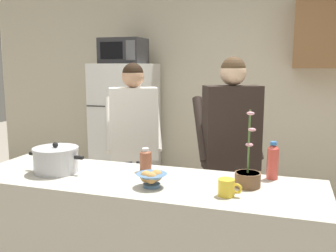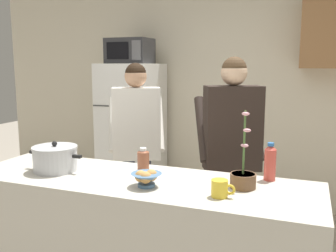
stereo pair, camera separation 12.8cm
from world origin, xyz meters
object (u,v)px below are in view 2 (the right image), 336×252
at_px(person_by_sink, 232,139).
at_px(bottle_mid_counter, 143,160).
at_px(refrigerator, 132,134).
at_px(microwave, 130,51).
at_px(coffee_mug, 220,188).
at_px(bread_bowl, 146,178).
at_px(potted_orchid, 243,178).
at_px(person_near_pot, 136,133).
at_px(bottle_near_edge, 270,162).
at_px(cooking_pot, 55,158).

height_order(person_by_sink, bottle_mid_counter, person_by_sink).
xyz_separation_m(refrigerator, microwave, (0.00, -0.02, 0.96)).
bearing_deg(person_by_sink, bottle_mid_counter, -127.88).
xyz_separation_m(coffee_mug, bread_bowl, (-0.44, 0.01, 0.00)).
xyz_separation_m(bread_bowl, potted_orchid, (0.53, 0.18, 0.01)).
relative_size(refrigerator, bread_bowl, 8.99).
xyz_separation_m(refrigerator, person_near_pot, (0.51, -0.94, 0.20)).
bearing_deg(bottle_near_edge, bread_bowl, -149.60).
distance_m(cooking_pot, potted_orchid, 1.24).
bearing_deg(bread_bowl, person_near_pot, 118.31).
height_order(cooking_pot, potted_orchid, potted_orchid).
height_order(refrigerator, person_near_pot, person_near_pot).
xyz_separation_m(refrigerator, bottle_mid_counter, (0.91, -1.68, 0.18)).
xyz_separation_m(refrigerator, bread_bowl, (1.07, -1.97, 0.15)).
distance_m(cooking_pot, bread_bowl, 0.72).
relative_size(person_by_sink, bottle_mid_counter, 10.62).
height_order(microwave, potted_orchid, microwave).
bearing_deg(coffee_mug, microwave, 127.51).
height_order(cooking_pot, bottle_mid_counter, cooking_pot).
bearing_deg(potted_orchid, person_by_sink, 106.21).
xyz_separation_m(person_by_sink, bottle_mid_counter, (-0.47, -0.61, -0.06)).
relative_size(coffee_mug, bottle_mid_counter, 0.83).
bearing_deg(cooking_pot, coffee_mug, -5.26).
distance_m(refrigerator, potted_orchid, 2.40).
relative_size(coffee_mug, potted_orchid, 0.29).
relative_size(bread_bowl, bottle_mid_counter, 1.15).
height_order(bottle_near_edge, potted_orchid, potted_orchid).
relative_size(person_by_sink, coffee_mug, 12.87).
bearing_deg(refrigerator, microwave, -89.93).
height_order(cooking_pot, bread_bowl, cooking_pot).
height_order(person_near_pot, cooking_pot, person_near_pot).
distance_m(microwave, potted_orchid, 2.51).
relative_size(microwave, cooking_pot, 1.18).
distance_m(bottle_mid_counter, potted_orchid, 0.69).
distance_m(person_near_pot, person_by_sink, 0.89).
relative_size(refrigerator, bottle_near_edge, 6.93).
relative_size(refrigerator, person_near_pot, 1.00).
xyz_separation_m(cooking_pot, potted_orchid, (1.24, 0.09, -0.02)).
xyz_separation_m(microwave, coffee_mug, (1.51, -1.96, -0.81)).
bearing_deg(coffee_mug, refrigerator, 127.21).
bearing_deg(potted_orchid, microwave, 132.08).
relative_size(person_by_sink, bread_bowl, 9.25).
distance_m(refrigerator, bottle_near_edge, 2.35).
distance_m(person_near_pot, cooking_pot, 0.95).
bearing_deg(refrigerator, bread_bowl, -61.59).
bearing_deg(bread_bowl, potted_orchid, 18.93).
xyz_separation_m(refrigerator, person_by_sink, (1.39, -1.07, 0.24)).
distance_m(person_near_pot, bread_bowl, 1.18).
bearing_deg(person_near_pot, microwave, 119.09).
xyz_separation_m(microwave, bread_bowl, (1.07, -1.95, -0.81)).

